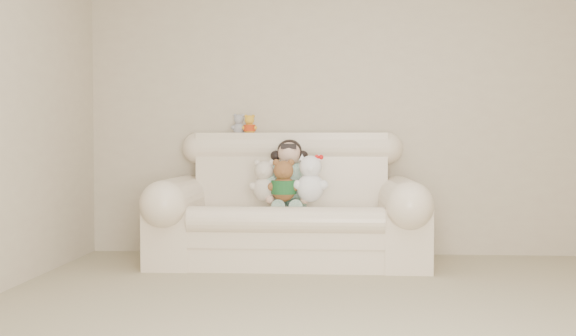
{
  "coord_description": "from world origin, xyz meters",
  "views": [
    {
      "loc": [
        -0.19,
        -3.13,
        0.93
      ],
      "look_at": [
        -0.52,
        1.9,
        0.75
      ],
      "focal_mm": 41.3,
      "sensor_mm": 36.0,
      "label": 1
    }
  ],
  "objects_px": {
    "sofa": "(289,198)",
    "cream_teddy": "(264,176)",
    "seated_child": "(289,174)",
    "white_cat": "(310,173)",
    "brown_teddy": "(284,176)"
  },
  "relations": [
    {
      "from": "sofa",
      "to": "cream_teddy",
      "type": "height_order",
      "value": "sofa"
    },
    {
      "from": "seated_child",
      "to": "white_cat",
      "type": "xyz_separation_m",
      "value": [
        0.17,
        -0.23,
        0.01
      ]
    },
    {
      "from": "brown_teddy",
      "to": "cream_teddy",
      "type": "relative_size",
      "value": 1.01
    },
    {
      "from": "sofa",
      "to": "brown_teddy",
      "type": "bearing_deg",
      "value": -101.68
    },
    {
      "from": "brown_teddy",
      "to": "seated_child",
      "type": "bearing_deg",
      "value": 94.72
    },
    {
      "from": "white_cat",
      "to": "cream_teddy",
      "type": "height_order",
      "value": "white_cat"
    },
    {
      "from": "sofa",
      "to": "cream_teddy",
      "type": "relative_size",
      "value": 5.67
    },
    {
      "from": "seated_child",
      "to": "brown_teddy",
      "type": "height_order",
      "value": "seated_child"
    },
    {
      "from": "sofa",
      "to": "white_cat",
      "type": "height_order",
      "value": "sofa"
    },
    {
      "from": "white_cat",
      "to": "cream_teddy",
      "type": "bearing_deg",
      "value": 155.0
    },
    {
      "from": "sofa",
      "to": "brown_teddy",
      "type": "distance_m",
      "value": 0.23
    },
    {
      "from": "sofa",
      "to": "white_cat",
      "type": "xyz_separation_m",
      "value": [
        0.17,
        -0.15,
        0.2
      ]
    },
    {
      "from": "sofa",
      "to": "seated_child",
      "type": "distance_m",
      "value": 0.2
    },
    {
      "from": "seated_child",
      "to": "cream_teddy",
      "type": "xyz_separation_m",
      "value": [
        -0.18,
        -0.18,
        -0.02
      ]
    },
    {
      "from": "brown_teddy",
      "to": "white_cat",
      "type": "bearing_deg",
      "value": 10.88
    }
  ]
}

